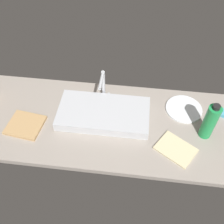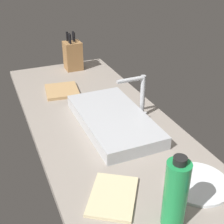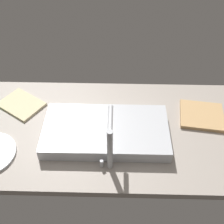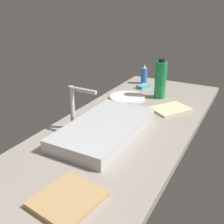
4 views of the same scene
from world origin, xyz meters
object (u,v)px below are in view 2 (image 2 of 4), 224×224
(faucet, at_px, (139,93))
(knife_block, at_px, (73,55))
(cutting_board, at_px, (62,91))
(water_bottle, at_px, (176,194))
(dish_towel, at_px, (113,196))
(sink_basin, at_px, (113,120))
(dinner_plate, at_px, (198,183))

(faucet, bearing_deg, knife_block, -172.36)
(cutting_board, height_order, water_bottle, water_bottle)
(water_bottle, height_order, dish_towel, water_bottle)
(sink_basin, relative_size, dinner_plate, 2.42)
(sink_basin, distance_m, water_bottle, 0.63)
(water_bottle, relative_size, dish_towel, 1.22)
(dish_towel, bearing_deg, sink_basin, 156.56)
(dinner_plate, relative_size, dish_towel, 1.10)
(cutting_board, height_order, dish_towel, cutting_board)
(sink_basin, relative_size, cutting_board, 2.72)
(faucet, height_order, dish_towel, faucet)
(cutting_board, distance_m, dish_towel, 0.92)
(faucet, xyz_separation_m, dinner_plate, (0.53, -0.03, -0.13))
(knife_block, xyz_separation_m, water_bottle, (1.43, -0.11, 0.02))
(faucet, relative_size, water_bottle, 0.87)
(sink_basin, distance_m, faucet, 0.19)
(knife_block, relative_size, water_bottle, 0.99)
(cutting_board, bearing_deg, faucet, 32.25)
(knife_block, bearing_deg, dinner_plate, 3.39)
(dinner_plate, bearing_deg, sink_basin, -166.58)
(dinner_plate, bearing_deg, knife_block, -176.62)
(dish_towel, bearing_deg, water_bottle, 37.05)
(sink_basin, bearing_deg, water_bottle, -5.76)
(sink_basin, relative_size, water_bottle, 2.19)
(knife_block, height_order, dish_towel, knife_block)
(dish_towel, bearing_deg, knife_block, 169.31)
(sink_basin, height_order, faucet, faucet)
(cutting_board, bearing_deg, water_bottle, 3.68)
(sink_basin, distance_m, knife_block, 0.82)
(knife_block, relative_size, dish_towel, 1.21)
(dinner_plate, bearing_deg, dish_towel, -101.20)
(cutting_board, xyz_separation_m, dinner_plate, (0.98, 0.25, -0.00))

